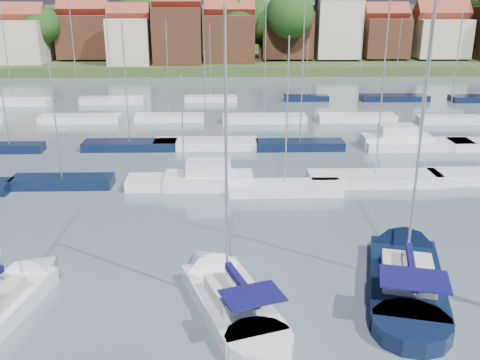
{
  "coord_description": "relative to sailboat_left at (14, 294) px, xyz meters",
  "views": [
    {
      "loc": [
        -3.89,
        -20.38,
        14.5
      ],
      "look_at": [
        -2.98,
        14.0,
        2.69
      ],
      "focal_mm": 40.0,
      "sensor_mm": 36.0,
      "label": 1
    }
  ],
  "objects": [
    {
      "name": "ground",
      "position": [
        14.63,
        36.58,
        -0.36
      ],
      "size": [
        260.0,
        260.0,
        0.0
      ],
      "primitive_type": "plane",
      "color": "#4F626B",
      "rests_on": "ground"
    },
    {
      "name": "sailboat_left",
      "position": [
        0.0,
        0.0,
        0.0
      ],
      "size": [
        4.33,
        10.28,
        13.63
      ],
      "rotation": [
        0.0,
        0.0,
        1.4
      ],
      "color": "white",
      "rests_on": "ground"
    },
    {
      "name": "sailboat_centre",
      "position": [
        10.44,
        0.23,
        -0.01
      ],
      "size": [
        6.57,
        11.79,
        15.53
      ],
      "rotation": [
        0.0,
        0.0,
        1.9
      ],
      "color": "white",
      "rests_on": "ground"
    },
    {
      "name": "sailboat_navy",
      "position": [
        20.59,
        2.63,
        -0.02
      ],
      "size": [
        6.97,
        14.16,
        18.86
      ],
      "rotation": [
        0.0,
        0.0,
        1.31
      ],
      "color": "black",
      "rests_on": "ground"
    },
    {
      "name": "buoy_e",
      "position": [
        20.42,
        2.67,
        -0.36
      ],
      "size": [
        0.42,
        0.42,
        0.42
      ],
      "primitive_type": "sphere",
      "color": "#D85914",
      "rests_on": "ground"
    },
    {
      "name": "marina_field",
      "position": [
        16.53,
        31.73,
        0.07
      ],
      "size": [
        79.62,
        41.41,
        15.93
      ],
      "color": "white",
      "rests_on": "ground"
    },
    {
      "name": "far_shore_town",
      "position": [
        16.85,
        129.25,
        4.24
      ],
      "size": [
        212.46,
        90.0,
        22.27
      ],
      "color": "#314723",
      "rests_on": "ground"
    }
  ]
}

